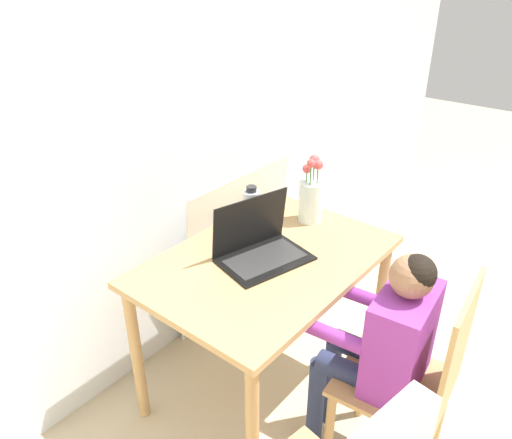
% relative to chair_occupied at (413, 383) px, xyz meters
% --- Properties ---
extents(wall_back, '(6.40, 0.05, 2.50)m').
position_rel_chair_occupied_xyz_m(wall_back, '(-0.06, 1.32, 0.77)').
color(wall_back, silver).
rests_on(wall_back, ground_plane).
extents(dining_table, '(1.09, 0.75, 0.74)m').
position_rel_chair_occupied_xyz_m(dining_table, '(0.02, 0.71, 0.16)').
color(dining_table, tan).
rests_on(dining_table, ground_plane).
extents(chair_occupied, '(0.44, 0.44, 0.94)m').
position_rel_chair_occupied_xyz_m(chair_occupied, '(0.00, 0.00, 0.00)').
color(chair_occupied, tan).
rests_on(chair_occupied, ground_plane).
extents(person_seated, '(0.37, 0.45, 1.02)m').
position_rel_chair_occupied_xyz_m(person_seated, '(-0.01, 0.13, 0.15)').
color(person_seated, purple).
rests_on(person_seated, ground_plane).
extents(laptop, '(0.42, 0.34, 0.26)m').
position_rel_chair_occupied_xyz_m(laptop, '(0.00, 0.74, 0.32)').
color(laptop, black).
rests_on(laptop, dining_table).
extents(flower_vase, '(0.12, 0.12, 0.33)m').
position_rel_chair_occupied_xyz_m(flower_vase, '(0.42, 0.75, 0.38)').
color(flower_vase, silver).
rests_on(flower_vase, dining_table).
extents(water_bottle, '(0.08, 0.08, 0.25)m').
position_rel_chair_occupied_xyz_m(water_bottle, '(0.12, 0.88, 0.38)').
color(water_bottle, silver).
rests_on(water_bottle, dining_table).
extents(cardboard_panel, '(0.78, 0.14, 0.90)m').
position_rel_chair_occupied_xyz_m(cardboard_panel, '(0.37, 1.20, -0.03)').
color(cardboard_panel, silver).
rests_on(cardboard_panel, ground_plane).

